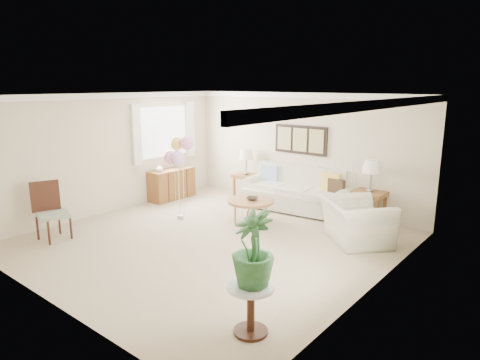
{
  "coord_description": "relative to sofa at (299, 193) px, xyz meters",
  "views": [
    {
      "loc": [
        5.07,
        -5.36,
        2.8
      ],
      "look_at": [
        0.17,
        0.6,
        1.05
      ],
      "focal_mm": 32.0,
      "sensor_mm": 36.0,
      "label": 1
    }
  ],
  "objects": [
    {
      "name": "ground_plane",
      "position": [
        -0.17,
        -2.69,
        -0.38
      ],
      "size": [
        6.0,
        6.0,
        0.0
      ],
      "primitive_type": "plane",
      "color": "tan"
    },
    {
      "name": "room_shell",
      "position": [
        -0.28,
        -2.59,
        1.24
      ],
      "size": [
        6.04,
        6.04,
        2.6
      ],
      "color": "beige",
      "rests_on": "ground"
    },
    {
      "name": "wall_art_triptych",
      "position": [
        -0.17,
        0.28,
        1.17
      ],
      "size": [
        1.35,
        0.06,
        0.65
      ],
      "color": "black",
      "rests_on": "ground"
    },
    {
      "name": "sofa",
      "position": [
        0.0,
        0.0,
        0.0
      ],
      "size": [
        2.74,
        1.23,
        0.97
      ],
      "color": "beige",
      "rests_on": "ground"
    },
    {
      "name": "end_table_left",
      "position": [
        -1.54,
        0.03,
        0.12
      ],
      "size": [
        0.55,
        0.5,
        0.61
      ],
      "color": "brown",
      "rests_on": "ground"
    },
    {
      "name": "end_table_right",
      "position": [
        1.62,
        0.07,
        0.18
      ],
      "size": [
        0.61,
        0.56,
        0.67
      ],
      "color": "brown",
      "rests_on": "ground"
    },
    {
      "name": "lamp_left",
      "position": [
        -1.54,
        0.03,
        0.71
      ],
      "size": [
        0.36,
        0.36,
        0.63
      ],
      "color": "gray",
      "rests_on": "end_table_left"
    },
    {
      "name": "lamp_right",
      "position": [
        1.62,
        0.07,
        0.77
      ],
      "size": [
        0.36,
        0.36,
        0.64
      ],
      "color": "gray",
      "rests_on": "end_table_right"
    },
    {
      "name": "coffee_table",
      "position": [
        -0.26,
        -1.43,
        0.06
      ],
      "size": [
        0.96,
        0.96,
        0.49
      ],
      "color": "#9F5C39",
      "rests_on": "ground"
    },
    {
      "name": "decor_bowl",
      "position": [
        -0.23,
        -1.42,
        0.13
      ],
      "size": [
        0.3,
        0.3,
        0.06
      ],
      "primitive_type": "imported",
      "rotation": [
        0.0,
        0.0,
        0.28
      ],
      "color": "#2C241D",
      "rests_on": "coffee_table"
    },
    {
      "name": "armchair",
      "position": [
        1.87,
        -1.1,
        -0.0
      ],
      "size": [
        1.57,
        1.56,
        0.77
      ],
      "primitive_type": "imported",
      "rotation": [
        0.0,
        0.0,
        2.41
      ],
      "color": "beige",
      "rests_on": "ground"
    },
    {
      "name": "side_table",
      "position": [
        2.2,
        -4.57,
        0.06
      ],
      "size": [
        0.54,
        0.54,
        0.59
      ],
      "color": "silver",
      "rests_on": "ground"
    },
    {
      "name": "potted_plant",
      "position": [
        2.21,
        -4.55,
        0.64
      ],
      "size": [
        0.59,
        0.59,
        0.87
      ],
      "primitive_type": "imported",
      "rotation": [
        0.0,
        0.0,
        -0.24
      ],
      "color": "#1B5222",
      "rests_on": "side_table"
    },
    {
      "name": "accent_chair",
      "position": [
        -2.52,
        -4.47,
        0.17
      ],
      "size": [
        0.67,
        0.67,
        1.07
      ],
      "color": "gray",
      "rests_on": "ground"
    },
    {
      "name": "credenza",
      "position": [
        -2.93,
        -1.19,
        -0.01
      ],
      "size": [
        0.46,
        1.2,
        0.74
      ],
      "color": "brown",
      "rests_on": "ground"
    },
    {
      "name": "vase_white",
      "position": [
        -2.91,
        -1.56,
        0.44
      ],
      "size": [
        0.18,
        0.18,
        0.17
      ],
      "primitive_type": "imported",
      "rotation": [
        0.0,
        0.0,
        0.07
      ],
      "color": "silver",
      "rests_on": "credenza"
    },
    {
      "name": "vase_sage",
      "position": [
        -2.91,
        -0.9,
        0.46
      ],
      "size": [
        0.27,
        0.27,
        0.21
      ],
      "primitive_type": "imported",
      "rotation": [
        0.0,
        0.0,
        0.43
      ],
      "color": "#B3B8AD",
      "rests_on": "credenza"
    },
    {
      "name": "balloon_cluster",
      "position": [
        -1.54,
        -2.17,
        1.07
      ],
      "size": [
        0.56,
        0.45,
        1.77
      ],
      "color": "gray",
      "rests_on": "ground"
    }
  ]
}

